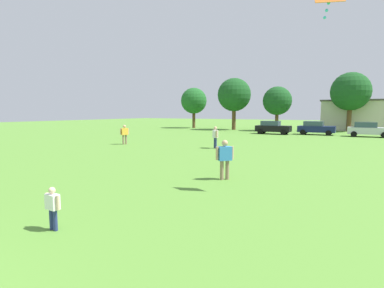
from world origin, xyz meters
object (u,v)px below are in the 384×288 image
(bystander_midfield, at_px, (215,135))
(bystander_near_trees, at_px, (125,133))
(tree_right, at_px, (277,101))
(tree_far_right, at_px, (351,92))
(adult_bystander, at_px, (225,156))
(parked_car_black_0, at_px, (273,127))
(tree_far_left, at_px, (194,101))
(parked_car_silver_2, at_px, (368,129))
(parked_car_navy_1, at_px, (316,128))
(tree_left, at_px, (234,95))
(child_kite_flyer, at_px, (53,205))

(bystander_midfield, bearing_deg, bystander_near_trees, 56.35)
(tree_right, height_order, tree_far_right, tree_far_right)
(adult_bystander, distance_m, parked_car_black_0, 27.66)
(adult_bystander, xyz_separation_m, tree_far_left, (-20.96, 35.03, 3.76))
(bystander_midfield, relative_size, parked_car_black_0, 0.40)
(adult_bystander, bearing_deg, bystander_near_trees, 102.53)
(adult_bystander, relative_size, bystander_midfield, 0.98)
(parked_car_silver_2, distance_m, tree_right, 13.67)
(parked_car_navy_1, relative_size, tree_right, 0.65)
(bystander_near_trees, height_order, bystander_midfield, bystander_midfield)
(tree_far_left, height_order, tree_right, tree_far_left)
(tree_left, distance_m, tree_right, 6.72)
(child_kite_flyer, bearing_deg, adult_bystander, 81.32)
(bystander_near_trees, distance_m, bystander_midfield, 8.23)
(tree_left, bearing_deg, tree_far_right, 13.34)
(bystander_midfield, distance_m, parked_car_navy_1, 19.50)
(parked_car_black_0, bearing_deg, adult_bystander, -79.53)
(parked_car_navy_1, height_order, tree_far_left, tree_far_left)
(bystander_near_trees, height_order, parked_car_navy_1, bystander_near_trees)
(adult_bystander, xyz_separation_m, tree_right, (-6.18, 33.97, 3.45))
(bystander_near_trees, bearing_deg, tree_left, -154.19)
(tree_left, xyz_separation_m, tree_right, (6.62, 0.54, -1.04))
(adult_bystander, bearing_deg, bystander_midfield, 72.36)
(parked_car_navy_1, relative_size, tree_left, 0.53)
(adult_bystander, relative_size, tree_far_right, 0.20)
(parked_car_silver_2, bearing_deg, parked_car_black_0, -175.67)
(tree_left, bearing_deg, adult_bystander, -69.05)
(child_kite_flyer, bearing_deg, parked_car_navy_1, 90.51)
(adult_bystander, xyz_separation_m, bystander_near_trees, (-13.10, 8.44, 0.02))
(tree_far_left, bearing_deg, tree_right, -4.10)
(child_kite_flyer, height_order, tree_left, tree_left)
(child_kite_flyer, height_order, parked_car_navy_1, parked_car_navy_1)
(bystander_midfield, height_order, parked_car_silver_2, bystander_midfield)
(parked_car_silver_2, bearing_deg, tree_right, 153.09)
(parked_car_black_0, xyz_separation_m, tree_far_left, (-15.93, 7.83, 3.89))
(tree_left, bearing_deg, bystander_midfield, -71.71)
(adult_bystander, relative_size, parked_car_silver_2, 0.39)
(adult_bystander, height_order, tree_far_right, tree_far_right)
(tree_far_left, relative_size, tree_left, 0.87)
(bystander_near_trees, height_order, parked_car_black_0, bystander_near_trees)
(tree_left, height_order, tree_far_right, tree_far_right)
(bystander_near_trees, height_order, tree_far_left, tree_far_left)
(bystander_midfield, bearing_deg, parked_car_black_0, -42.55)
(tree_far_right, bearing_deg, bystander_near_trees, -119.65)
(adult_bystander, distance_m, tree_right, 34.70)
(tree_far_right, bearing_deg, parked_car_black_0, -129.66)
(adult_bystander, height_order, bystander_midfield, bystander_midfield)
(child_kite_flyer, distance_m, tree_right, 41.46)
(child_kite_flyer, height_order, parked_car_black_0, parked_car_black_0)
(parked_car_black_0, bearing_deg, parked_car_silver_2, 4.33)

